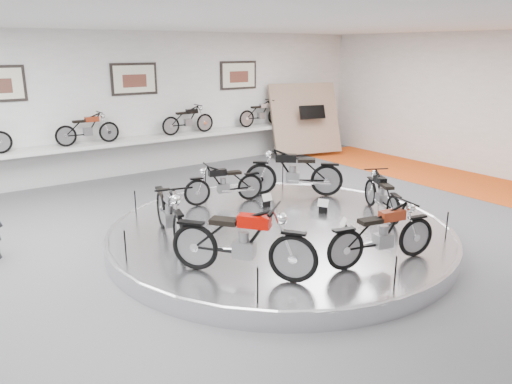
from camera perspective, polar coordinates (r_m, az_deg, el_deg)
floor at (r=9.30m, az=3.88°, el=-6.19°), size 16.00×16.00×0.00m
ceiling at (r=8.63m, az=4.41°, el=19.22°), size 16.00×16.00×0.00m
wall_back at (r=14.78m, az=-13.62°, el=9.74°), size 16.00×0.00×16.00m
orange_carpet_strip at (r=14.40m, az=25.36°, el=0.37°), size 2.40×12.60×0.01m
dado_band at (r=14.98m, az=-13.23°, el=4.22°), size 15.68×0.04×1.10m
display_platform at (r=9.47m, az=2.74°, el=-4.80°), size 6.40×6.40×0.30m
platform_rim at (r=9.42m, az=2.75°, el=-4.11°), size 6.40×6.40×0.10m
shelf at (r=14.64m, az=-12.92°, el=5.77°), size 11.00×0.55×0.10m
poster_center at (r=14.69m, az=-13.74°, el=12.44°), size 1.35×0.06×0.88m
poster_right at (r=16.32m, az=-2.00°, el=13.19°), size 1.35×0.06×0.88m
display_panel at (r=17.04m, az=5.64°, el=8.35°), size 2.56×1.52×2.30m
shelf_bike_b at (r=14.08m, az=-18.68°, el=6.65°), size 1.22×0.43×0.73m
shelf_bike_c at (r=15.20m, az=-7.76°, el=7.98°), size 1.22×0.43×0.73m
shelf_bike_d at (r=16.62m, az=0.58°, el=8.81°), size 1.22×0.43×0.73m
bike_a at (r=11.27m, az=4.33°, el=2.33°), size 1.85×1.72×1.10m
bike_b at (r=10.72m, az=-3.69°, el=1.02°), size 1.59×0.87×0.88m
bike_c at (r=8.68m, az=-9.86°, el=-2.19°), size 1.06×1.91×1.07m
bike_d at (r=7.23m, az=-1.54°, el=-5.56°), size 1.68×1.90×1.11m
bike_e at (r=7.92m, az=14.25°, el=-4.61°), size 1.75×0.92×0.98m
bike_f at (r=10.24m, az=14.19°, el=-0.19°), size 1.14×1.56×0.87m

